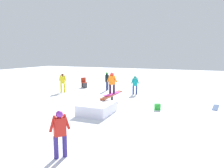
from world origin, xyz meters
TOP-DOWN VIEW (x-y plane):
  - ground_plane at (0.00, 0.00)m, footprint 60.00×60.00m
  - rail_feature at (0.00, 0.00)m, footprint 2.80×0.37m
  - snow_kicker_ramp at (-2.01, -0.07)m, footprint 1.85×1.56m
  - main_rider_on_rail at (0.00, 0.00)m, footprint 1.54×0.70m
  - bystander_yellow at (2.22, 5.15)m, footprint 0.32×0.59m
  - bystander_black at (4.50, 2.45)m, footprint 0.66×0.25m
  - bystander_teal at (3.75, -0.18)m, footprint 0.40×0.55m
  - bystander_red at (-6.58, -1.29)m, footprint 0.54×0.44m
  - loose_snowboard_navy at (1.75, -5.56)m, footprint 1.49×0.42m
  - folding_chair at (4.93, 4.88)m, footprint 0.62×0.62m
  - backpack_on_snow at (-0.06, -2.69)m, footprint 0.32×0.36m

SIDE VIEW (x-z plane):
  - ground_plane at x=0.00m, z-range 0.00..0.00m
  - loose_snowboard_navy at x=1.75m, z-range 0.00..0.02m
  - backpack_on_snow at x=-0.06m, z-range 0.00..0.34m
  - snow_kicker_ramp at x=-2.01m, z-range 0.00..0.53m
  - folding_chair at x=4.93m, z-range -0.03..0.85m
  - rail_feature at x=0.00m, z-range 0.23..0.87m
  - bystander_teal at x=3.75m, z-range 0.08..1.44m
  - bystander_red at x=-6.58m, z-range 0.09..1.49m
  - bystander_yellow at x=2.22m, z-range 0.09..1.56m
  - bystander_black at x=4.50m, z-range 0.09..1.57m
  - main_rider_on_rail at x=0.00m, z-range 0.61..1.89m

